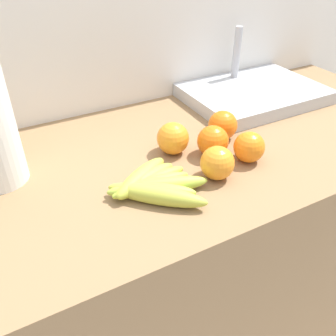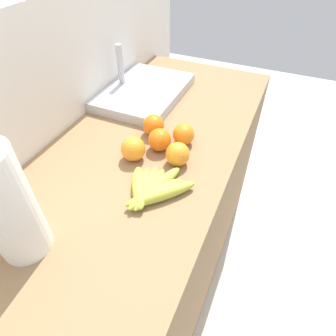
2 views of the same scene
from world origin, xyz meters
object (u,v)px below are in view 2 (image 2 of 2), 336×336
Objects in this scene: orange_right at (135,149)px; sink_basin at (144,91)px; orange_center at (178,154)px; orange_back_left at (184,134)px; orange_front at (155,125)px; paper_towel_roll at (6,206)px; banana_bunch at (151,189)px; orange_far_right at (160,140)px.

sink_basin is (0.37, 0.16, -0.02)m from orange_right.
orange_center reaches higher than orange_back_left.
paper_towel_roll is (-0.53, 0.08, 0.11)m from orange_front.
orange_back_left is at bearing 0.42° from banana_bunch.
paper_towel_roll is at bearing -174.32° from sink_basin.
orange_right is 0.19× the size of sink_basin.
orange_right is at bearing 43.94° from banana_bunch.
sink_basin reaches higher than orange_front.
orange_far_right is 1.04× the size of orange_back_left.
orange_front is at bearing 0.15° from orange_right.
paper_towel_roll reaches higher than orange_center.
orange_far_right reaches higher than banana_bunch.
banana_bunch is 0.56m from sink_basin.
orange_far_right is at bearing 17.77° from banana_bunch.
paper_towel_roll is (-0.46, 0.13, 0.11)m from orange_far_right.
sink_basin is (0.24, 0.27, -0.01)m from orange_back_left.
orange_far_right is 0.09m from orange_center.
orange_right is at bearing 147.17° from orange_far_right.
orange_far_right is 0.08m from orange_back_left.
banana_bunch is at bearing -179.58° from orange_back_left.
orange_back_left is 0.36m from sink_basin.
orange_center is 0.45m from sink_basin.
sink_basin is at bearing 48.81° from orange_back_left.
banana_bunch is 0.20m from orange_far_right.
orange_center is 0.48m from paper_towel_roll.
orange_right reaches higher than orange_center.
orange_front is at bearing -145.14° from sink_basin.
orange_back_left is 0.18m from orange_right.
sink_basin reaches higher than orange_center.
banana_bunch is 0.35m from paper_towel_roll.
sink_basin reaches higher than orange_back_left.
orange_far_right is 0.08m from orange_front.
banana_bunch is 2.82× the size of orange_far_right.
banana_bunch is at bearing -150.99° from sink_basin.
orange_front is at bearing 23.29° from banana_bunch.
paper_towel_roll is at bearing 170.97° from orange_front.
paper_towel_roll is (-0.52, 0.19, 0.11)m from orange_back_left.
banana_bunch is at bearing -162.23° from orange_far_right.
orange_front is at bearing 36.73° from orange_far_right.
paper_towel_roll is at bearing 159.50° from orange_back_left.
orange_front is 0.18× the size of sink_basin.
orange_front and orange_center have the same top height.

